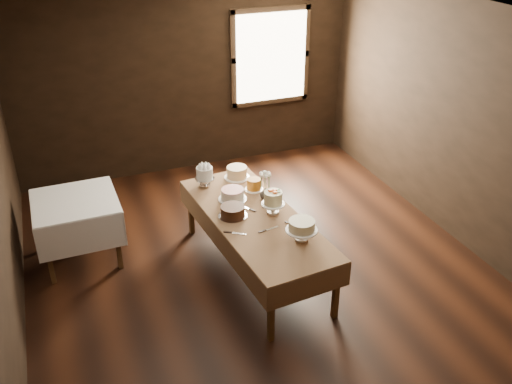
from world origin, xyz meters
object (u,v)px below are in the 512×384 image
(display_table, at_px, (255,221))
(cake_server_e, at_px, (239,234))
(cake_flowers, at_px, (273,203))
(cake_server_a, at_px, (272,228))
(cake_cream, at_px, (301,231))
(cake_server_c, at_px, (244,207))
(cake_caramel, at_px, (254,185))
(cake_server_d, at_px, (265,200))
(cake_chocolate, at_px, (233,212))
(flower_vase, at_px, (265,194))
(cake_meringue, at_px, (205,177))
(cake_speckled, at_px, (237,173))
(side_table, at_px, (75,207))
(cake_lattice, at_px, (233,195))
(cake_server_b, at_px, (299,226))

(display_table, xyz_separation_m, cake_server_e, (-0.28, -0.26, 0.06))
(cake_flowers, xyz_separation_m, cake_server_a, (-0.14, -0.30, -0.11))
(cake_cream, bearing_deg, cake_server_c, 111.14)
(cake_caramel, height_order, cake_server_c, cake_caramel)
(cake_server_d, bearing_deg, cake_caramel, 33.33)
(cake_chocolate, height_order, flower_vase, flower_vase)
(cake_meringue, xyz_separation_m, cake_speckled, (0.42, 0.05, -0.04))
(cake_speckled, relative_size, cake_server_a, 1.30)
(cake_chocolate, xyz_separation_m, flower_vase, (0.47, 0.24, 0.00))
(side_table, distance_m, cake_speckled, 1.91)
(display_table, relative_size, cake_caramel, 10.26)
(cake_meringue, bearing_deg, cake_chocolate, -84.59)
(cake_server_c, bearing_deg, cake_meringue, -8.14)
(cake_speckled, height_order, cake_flowers, cake_flowers)
(cake_chocolate, height_order, cake_server_a, cake_chocolate)
(cake_cream, relative_size, cake_server_e, 1.54)
(display_table, height_order, cake_flowers, cake_flowers)
(display_table, xyz_separation_m, cake_flowers, (0.21, 0.01, 0.17))
(cake_cream, relative_size, cake_server_a, 1.54)
(cake_speckled, xyz_separation_m, flower_vase, (0.12, -0.61, -0.01))
(cake_caramel, distance_m, cake_server_a, 0.88)
(cake_speckled, bearing_deg, cake_server_a, -92.17)
(display_table, xyz_separation_m, cake_server_a, (0.08, -0.29, 0.06))
(cake_lattice, distance_m, cake_flowers, 0.54)
(cake_server_a, relative_size, cake_server_c, 1.00)
(cake_server_c, bearing_deg, side_table, 37.71)
(cake_speckled, bearing_deg, cake_lattice, -114.60)
(cake_chocolate, height_order, cake_server_c, cake_chocolate)
(cake_server_c, xyz_separation_m, cake_server_e, (-0.23, -0.49, 0.00))
(cake_lattice, distance_m, flower_vase, 0.37)
(cake_chocolate, bearing_deg, cake_server_b, -37.39)
(display_table, distance_m, cake_meringue, 0.95)
(cake_server_a, bearing_deg, side_table, 136.30)
(side_table, relative_size, cake_flowers, 3.46)
(cake_lattice, xyz_separation_m, cake_caramel, (0.31, 0.13, 0.01))
(cake_server_b, bearing_deg, side_table, -160.94)
(flower_vase, bearing_deg, cake_server_b, -81.07)
(display_table, distance_m, cake_server_c, 0.24)
(side_table, xyz_separation_m, cake_server_a, (1.86, -1.25, 0.03))
(cake_server_a, xyz_separation_m, flower_vase, (0.17, 0.62, 0.06))
(cake_lattice, xyz_separation_m, cake_server_d, (0.33, -0.16, -0.05))
(side_table, distance_m, cake_lattice, 1.76)
(cake_lattice, relative_size, cake_server_c, 1.36)
(cake_server_d, relative_size, cake_server_e, 1.00)
(cake_server_b, xyz_separation_m, flower_vase, (-0.11, 0.68, 0.06))
(display_table, xyz_separation_m, flower_vase, (0.25, 0.33, 0.11))
(cake_caramel, relative_size, cake_cream, 0.62)
(display_table, bearing_deg, cake_lattice, 103.02)
(cake_speckled, xyz_separation_m, cake_flowers, (0.09, -0.92, 0.05))
(side_table, xyz_separation_m, cake_chocolate, (1.56, -0.87, 0.09))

